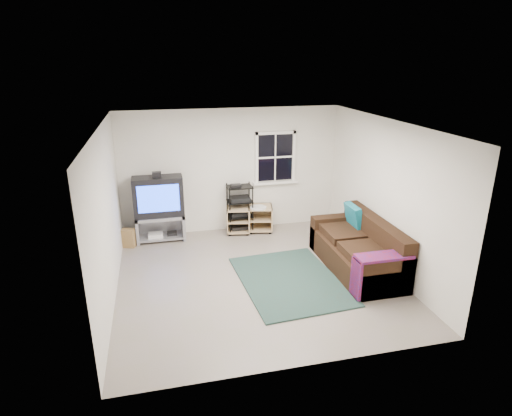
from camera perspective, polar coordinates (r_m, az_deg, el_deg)
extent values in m
plane|color=gray|center=(7.41, 0.05, -9.24)|extent=(4.60, 4.60, 0.00)
plane|color=white|center=(6.57, 0.06, 11.08)|extent=(4.60, 4.60, 0.00)
plane|color=white|center=(9.04, -3.32, 4.96)|extent=(4.60, 0.00, 4.60)
plane|color=white|center=(4.85, 6.41, -8.40)|extent=(4.60, 0.00, 4.60)
plane|color=white|center=(6.76, -19.27, -1.18)|extent=(0.00, 4.60, 4.60)
plane|color=white|center=(7.72, 16.92, 1.58)|extent=(0.00, 4.60, 4.60)
cube|color=black|center=(9.17, 2.55, 6.80)|extent=(0.80, 0.01, 1.02)
cube|color=white|center=(9.05, 2.64, 9.98)|extent=(0.88, 0.06, 0.06)
cube|color=white|center=(9.28, 2.56, 3.43)|extent=(0.98, 0.14, 0.05)
cube|color=white|center=(9.05, 0.07, 6.65)|extent=(0.06, 0.06, 1.10)
cube|color=white|center=(9.27, 5.05, 6.88)|extent=(0.06, 0.06, 1.10)
cube|color=white|center=(9.16, 2.58, 6.78)|extent=(0.78, 0.04, 0.04)
cube|color=#919199|center=(8.89, -12.68, -1.10)|extent=(0.98, 0.49, 0.06)
cube|color=#919199|center=(8.99, -15.49, -2.75)|extent=(0.06, 0.49, 0.54)
cube|color=#919199|center=(8.98, -9.65, -2.31)|extent=(0.06, 0.49, 0.54)
cube|color=#919199|center=(9.05, -12.48, -3.71)|extent=(0.86, 0.45, 0.04)
cube|color=#919199|center=(9.18, -12.60, -2.02)|extent=(0.98, 0.04, 0.54)
cube|color=silver|center=(8.99, -13.24, -3.52)|extent=(0.29, 0.23, 0.08)
cube|color=black|center=(9.03, -11.14, -3.32)|extent=(0.20, 0.18, 0.06)
cube|color=black|center=(8.75, -12.89, 1.54)|extent=(0.98, 0.41, 0.80)
cube|color=#1E49FF|center=(8.54, -12.87, 1.22)|extent=(0.80, 0.01, 0.54)
cube|color=black|center=(8.63, -13.11, 4.38)|extent=(0.18, 0.13, 0.10)
cylinder|color=black|center=(8.89, -3.49, -0.52)|extent=(0.02, 0.02, 1.05)
cylinder|color=black|center=(8.98, -0.44, -0.28)|extent=(0.02, 0.02, 1.05)
cylinder|color=black|center=(9.21, -3.86, 0.19)|extent=(0.02, 0.02, 1.05)
cylinder|color=black|center=(9.29, -0.91, 0.42)|extent=(0.02, 0.02, 1.05)
cube|color=black|center=(9.26, -2.14, -2.83)|extent=(0.53, 0.38, 0.02)
cube|color=black|center=(9.24, -2.14, -2.53)|extent=(0.41, 0.31, 0.09)
cube|color=black|center=(9.14, -2.16, -0.98)|extent=(0.53, 0.38, 0.02)
cube|color=black|center=(9.13, -2.16, -0.67)|extent=(0.41, 0.31, 0.09)
cube|color=black|center=(9.04, -2.19, 0.91)|extent=(0.53, 0.38, 0.02)
cube|color=black|center=(9.02, -2.19, 1.23)|extent=(0.41, 0.31, 0.09)
cube|color=black|center=(8.94, -2.21, 2.85)|extent=(0.53, 0.38, 0.02)
cube|color=tan|center=(9.03, -2.43, -0.02)|extent=(0.54, 0.54, 0.02)
cube|color=tan|center=(9.21, -2.39, -2.90)|extent=(0.54, 0.54, 0.02)
cube|color=tan|center=(9.11, -3.83, -1.51)|extent=(0.10, 0.47, 0.51)
cube|color=tan|center=(9.12, -0.99, -1.44)|extent=(0.10, 0.47, 0.51)
cube|color=tan|center=(9.33, -2.45, -0.98)|extent=(0.43, 0.09, 0.51)
cube|color=tan|center=(9.12, -2.41, -1.60)|extent=(0.50, 0.52, 0.02)
cylinder|color=black|center=(9.04, -3.56, -3.59)|extent=(0.05, 0.05, 0.05)
cylinder|color=black|center=(9.40, -1.27, -2.63)|extent=(0.05, 0.05, 0.05)
cube|color=tan|center=(9.12, 0.60, 0.13)|extent=(0.59, 0.59, 0.02)
cube|color=tan|center=(9.29, 0.59, -2.64)|extent=(0.59, 0.59, 0.02)
cube|color=tan|center=(9.20, -0.89, -1.28)|extent=(0.12, 0.49, 0.50)
cube|color=tan|center=(9.21, 2.07, -1.25)|extent=(0.12, 0.49, 0.50)
cube|color=tan|center=(9.43, 0.54, -0.76)|extent=(0.45, 0.11, 0.50)
cube|color=tan|center=(9.21, 0.59, -1.38)|extent=(0.54, 0.56, 0.02)
cylinder|color=black|center=(9.12, -0.61, -3.33)|extent=(0.05, 0.05, 0.05)
cylinder|color=black|center=(9.50, 1.73, -2.39)|extent=(0.05, 0.05, 0.05)
cylinder|color=silver|center=(9.01, 0.29, 0.06)|extent=(0.35, 0.35, 0.03)
cube|color=black|center=(7.81, 13.17, -6.37)|extent=(0.96, 2.13, 0.45)
cube|color=black|center=(7.78, 15.75, -3.05)|extent=(0.26, 2.13, 0.46)
cube|color=black|center=(8.53, 10.50, -3.11)|extent=(0.96, 0.26, 0.66)
cube|color=black|center=(7.03, 16.58, -8.75)|extent=(0.96, 0.26, 0.66)
cube|color=black|center=(7.31, 14.20, -5.77)|extent=(0.64, 0.77, 0.14)
cube|color=black|center=(8.00, 11.46, -3.29)|extent=(0.64, 0.77, 0.14)
cube|color=teal|center=(8.16, 12.89, -1.06)|extent=(0.21, 0.51, 0.44)
cube|color=navy|center=(6.87, 16.70, -6.19)|extent=(0.88, 0.32, 0.04)
cube|color=navy|center=(6.82, 13.21, -9.15)|extent=(0.04, 0.32, 0.62)
cube|color=black|center=(7.31, 4.54, -9.60)|extent=(1.73, 2.28, 0.03)
cube|color=#9B7745|center=(8.83, -16.64, -3.86)|extent=(0.30, 0.24, 0.37)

